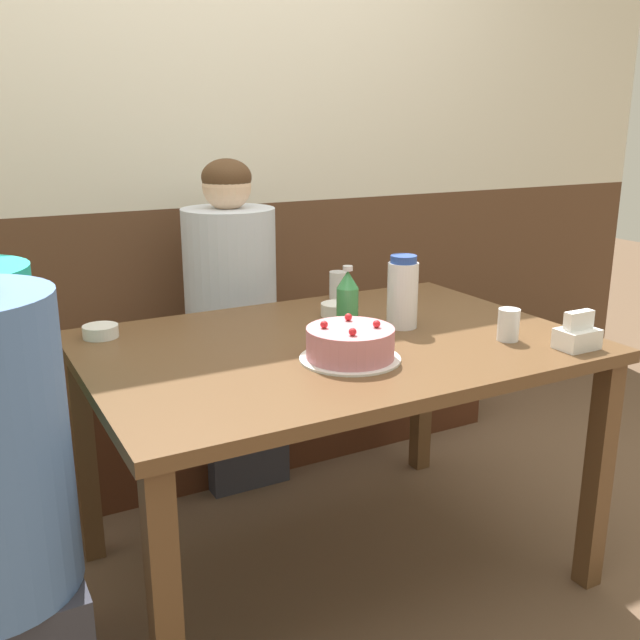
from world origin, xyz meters
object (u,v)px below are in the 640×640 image
object	(u,v)px
birthday_cake	(350,344)
water_pitcher	(403,293)
bench_seat	(231,410)
soju_bottle	(347,301)
bowl_soup_white	(337,309)
glass_water_tall	(508,325)
person_pale_blue_shirt	(232,331)
glass_tumbler_short	(338,285)
napkin_holder	(577,335)
bowl_rice_small	(101,331)

from	to	relation	value
birthday_cake	water_pitcher	size ratio (longest dim) A/B	1.21
bench_seat	soju_bottle	size ratio (longest dim) A/B	11.43
bowl_soup_white	soju_bottle	bearing A→B (deg)	-110.75
glass_water_tall	soju_bottle	bearing A→B (deg)	141.24
water_pitcher	soju_bottle	world-z (taller)	water_pitcher
soju_bottle	person_pale_blue_shirt	xyz separation A→B (m)	(-0.10, 0.68, -0.26)
soju_bottle	glass_tumbler_short	size ratio (longest dim) A/B	2.10
person_pale_blue_shirt	glass_tumbler_short	bearing A→B (deg)	41.68
napkin_holder	glass_water_tall	size ratio (longest dim) A/B	1.21
bowl_rice_small	person_pale_blue_shirt	distance (m)	0.70
napkin_holder	person_pale_blue_shirt	world-z (taller)	person_pale_blue_shirt
napkin_holder	bench_seat	bearing A→B (deg)	114.25
person_pale_blue_shirt	napkin_holder	bearing A→B (deg)	27.04
bench_seat	bowl_rice_small	distance (m)	0.92
person_pale_blue_shirt	soju_bottle	bearing A→B (deg)	8.27
water_pitcher	glass_water_tall	world-z (taller)	water_pitcher
bench_seat	glass_water_tall	bearing A→B (deg)	-67.82
birthday_cake	soju_bottle	world-z (taller)	soju_bottle
birthday_cake	napkin_holder	bearing A→B (deg)	-19.91
birthday_cake	bowl_rice_small	world-z (taller)	birthday_cake
napkin_holder	glass_tumbler_short	distance (m)	0.85
birthday_cake	glass_tumbler_short	bearing A→B (deg)	62.81
napkin_holder	bowl_soup_white	distance (m)	0.72
soju_bottle	bowl_rice_small	distance (m)	0.71
bowl_rice_small	napkin_holder	bearing A→B (deg)	-32.91
napkin_holder	bowl_soup_white	size ratio (longest dim) A/B	1.04
soju_bottle	glass_tumbler_short	xyz separation A→B (m)	(0.18, 0.36, -0.05)
glass_tumbler_short	bench_seat	bearing A→B (deg)	121.90
water_pitcher	soju_bottle	xyz separation A→B (m)	(-0.17, 0.03, -0.01)
bench_seat	napkin_holder	size ratio (longest dim) A/B	20.46
bowl_soup_white	glass_tumbler_short	xyz separation A→B (m)	(0.11, 0.20, 0.03)
water_pitcher	bowl_soup_white	world-z (taller)	water_pitcher
bench_seat	person_pale_blue_shirt	distance (m)	0.37
soju_bottle	bowl_rice_small	size ratio (longest dim) A/B	1.96
bowl_soup_white	glass_tumbler_short	distance (m)	0.23
birthday_cake	bowl_rice_small	xyz separation A→B (m)	(-0.53, 0.51, -0.02)
soju_bottle	napkin_holder	size ratio (longest dim) A/B	1.79
soju_bottle	napkin_holder	bearing A→B (deg)	-42.77
bench_seat	glass_water_tall	distance (m)	1.28
bowl_soup_white	person_pale_blue_shirt	size ratio (longest dim) A/B	0.09
birthday_cake	person_pale_blue_shirt	xyz separation A→B (m)	(0.02, 0.90, -0.21)
birthday_cake	water_pitcher	distance (m)	0.35
bench_seat	napkin_holder	xyz separation A→B (m)	(0.54, -1.21, 0.56)
bowl_soup_white	glass_tumbler_short	bearing A→B (deg)	59.52
birthday_cake	glass_tumbler_short	xyz separation A→B (m)	(0.30, 0.58, 0.00)
birthday_cake	soju_bottle	xyz separation A→B (m)	(0.12, 0.22, 0.05)
glass_water_tall	person_pale_blue_shirt	bearing A→B (deg)	115.29
water_pitcher	bowl_soup_white	distance (m)	0.24
glass_water_tall	person_pale_blue_shirt	distance (m)	1.08
bowl_soup_white	person_pale_blue_shirt	bearing A→B (deg)	107.79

